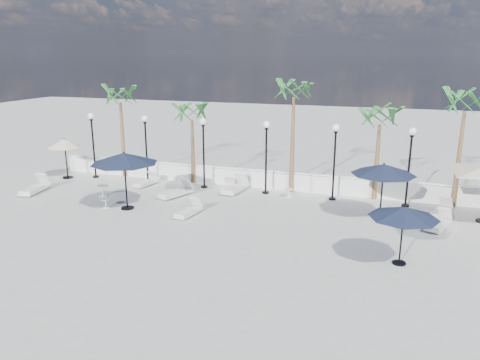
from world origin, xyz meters
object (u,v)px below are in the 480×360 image
(lounger_3, at_px, (146,182))
(lounger_5, at_px, (236,187))
(lounger_0, at_px, (35,188))
(parasol_navy_left, at_px, (124,158))
(lounger_6, at_px, (439,223))
(lounger_1, at_px, (189,211))
(parasol_navy_right, at_px, (404,213))
(parasol_cream_small, at_px, (65,144))
(parasol_navy_mid, at_px, (384,170))
(lounger_4, at_px, (176,192))
(lounger_2, at_px, (227,187))
(lounger_7, at_px, (441,211))

(lounger_3, xyz_separation_m, lounger_5, (5.17, 0.39, 0.05))
(lounger_0, bearing_deg, parasol_navy_left, -17.14)
(lounger_6, bearing_deg, lounger_1, -149.09)
(parasol_navy_right, xyz_separation_m, parasol_cream_small, (-18.73, 6.16, 0.16))
(lounger_0, height_order, lounger_3, lounger_0)
(lounger_0, distance_m, lounger_6, 20.00)
(lounger_0, xyz_separation_m, parasol_navy_mid, (17.56, 1.64, 1.97))
(lounger_4, height_order, lounger_6, lounger_4)
(lounger_2, height_order, lounger_5, lounger_5)
(parasol_navy_left, distance_m, parasol_navy_right, 12.55)
(lounger_4, distance_m, lounger_7, 12.80)
(lounger_6, bearing_deg, lounger_3, -166.27)
(lounger_5, bearing_deg, lounger_0, -154.33)
(lounger_6, height_order, parasol_navy_right, parasol_navy_right)
(lounger_4, xyz_separation_m, parasol_cream_small, (-7.77, 1.40, 1.81))
(lounger_3, xyz_separation_m, parasol_navy_mid, (12.63, -1.42, 2.03))
(lounger_2, bearing_deg, lounger_6, -23.75)
(lounger_0, height_order, parasol_cream_small, parasol_cream_small)
(lounger_0, relative_size, parasol_navy_right, 0.91)
(parasol_navy_right, bearing_deg, lounger_4, 156.51)
(lounger_6, bearing_deg, parasol_navy_right, -89.60)
(lounger_0, relative_size, lounger_3, 1.26)
(parasol_navy_mid, distance_m, parasol_navy_right, 4.80)
(parasol_cream_small, bearing_deg, lounger_0, -83.80)
(parasol_navy_right, bearing_deg, parasol_cream_small, 161.79)
(lounger_0, xyz_separation_m, lounger_6, (19.97, 1.06, -0.04))
(lounger_4, xyz_separation_m, lounger_5, (2.66, 1.76, 0.01))
(parasol_navy_mid, height_order, parasol_cream_small, parasol_navy_mid)
(lounger_4, relative_size, parasol_navy_mid, 0.74)
(lounger_1, xyz_separation_m, parasol_navy_mid, (8.30, 2.40, 2.03))
(parasol_navy_left, bearing_deg, lounger_1, 0.59)
(parasol_navy_right, bearing_deg, parasol_navy_left, 169.49)
(lounger_0, bearing_deg, lounger_2, 10.02)
(parasol_navy_left, bearing_deg, lounger_2, 50.20)
(parasol_navy_left, bearing_deg, lounger_5, 46.48)
(parasol_cream_small, bearing_deg, lounger_5, 2.01)
(lounger_1, bearing_deg, lounger_7, 26.01)
(lounger_0, bearing_deg, lounger_1, -14.40)
(lounger_1, distance_m, parasol_navy_mid, 8.87)
(parasol_navy_right, bearing_deg, lounger_1, 165.76)
(lounger_2, bearing_deg, parasol_navy_right, -47.35)
(parasol_navy_mid, bearing_deg, parasol_cream_small, 175.39)
(lounger_0, xyz_separation_m, lounger_2, (9.60, 3.45, -0.06))
(lounger_4, xyz_separation_m, parasol_navy_mid, (10.12, -0.04, 1.99))
(lounger_1, bearing_deg, lounger_0, -176.58)
(lounger_5, height_order, parasol_cream_small, parasol_cream_small)
(parasol_navy_right, bearing_deg, parasol_navy_mid, 100.08)
(lounger_3, distance_m, parasol_navy_mid, 12.87)
(lounger_7, bearing_deg, parasol_navy_right, -86.78)
(parasol_navy_mid, bearing_deg, lounger_2, 167.22)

